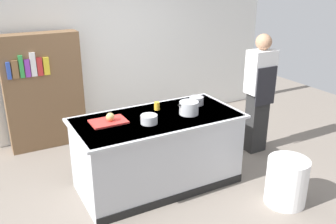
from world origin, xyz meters
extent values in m
plane|color=slate|center=(0.00, 0.00, 0.00)|extent=(10.00, 10.00, 0.00)
cube|color=white|center=(0.00, 2.10, 1.50)|extent=(6.40, 0.12, 3.00)
cube|color=#B7BABF|center=(0.00, 0.00, 0.45)|extent=(1.90, 0.90, 0.90)
cube|color=#B7BABF|center=(0.00, 0.00, 0.89)|extent=(1.98, 0.98, 0.03)
cube|color=black|center=(0.00, -0.46, 0.05)|extent=(1.90, 0.01, 0.10)
cube|color=red|center=(-0.56, 0.12, 0.91)|extent=(0.40, 0.28, 0.02)
sphere|color=tan|center=(-0.54, 0.11, 0.97)|extent=(0.10, 0.10, 0.10)
cylinder|color=#B7BABF|center=(0.38, -0.09, 0.98)|extent=(0.23, 0.23, 0.16)
cube|color=black|center=(0.25, -0.09, 1.03)|extent=(0.04, 0.02, 0.01)
cube|color=black|center=(0.51, -0.09, 1.03)|extent=(0.04, 0.02, 0.01)
cylinder|color=#99999E|center=(0.63, 0.15, 0.95)|extent=(0.18, 0.18, 0.10)
cube|color=black|center=(0.53, 0.15, 0.99)|extent=(0.04, 0.02, 0.01)
cube|color=black|center=(0.74, 0.15, 0.99)|extent=(0.04, 0.02, 0.01)
cylinder|color=#B7BABF|center=(-0.17, -0.13, 0.95)|extent=(0.19, 0.19, 0.10)
cylinder|color=yellow|center=(0.10, 0.22, 0.95)|extent=(0.07, 0.07, 0.10)
cylinder|color=white|center=(1.10, -1.05, 0.27)|extent=(0.46, 0.46, 0.55)
cube|color=#282828|center=(1.69, 0.16, 0.45)|extent=(0.28, 0.20, 0.90)
cube|color=white|center=(1.69, 0.16, 1.20)|extent=(0.38, 0.24, 0.60)
sphere|color=#A87A5B|center=(1.69, 0.16, 1.61)|extent=(0.22, 0.22, 0.22)
cube|color=#232328|center=(1.69, 0.03, 1.02)|extent=(0.34, 0.02, 0.54)
cube|color=brown|center=(-0.95, 1.80, 0.85)|extent=(1.10, 0.28, 1.70)
cube|color=#3351B7|center=(-1.39, 1.64, 1.25)|extent=(0.05, 0.03, 0.23)
cube|color=brown|center=(-1.31, 1.64, 1.26)|extent=(0.08, 0.03, 0.25)
cube|color=green|center=(-1.22, 1.64, 1.29)|extent=(0.06, 0.03, 0.31)
cube|color=purple|center=(-1.15, 1.64, 1.26)|extent=(0.07, 0.03, 0.25)
cube|color=white|center=(-1.07, 1.64, 1.30)|extent=(0.07, 0.03, 0.33)
cube|color=red|center=(-0.99, 1.64, 1.26)|extent=(0.07, 0.03, 0.25)
cube|color=yellow|center=(-0.90, 1.64, 1.26)|extent=(0.08, 0.03, 0.25)
camera|label=1|loc=(-1.79, -3.55, 2.49)|focal=39.16mm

